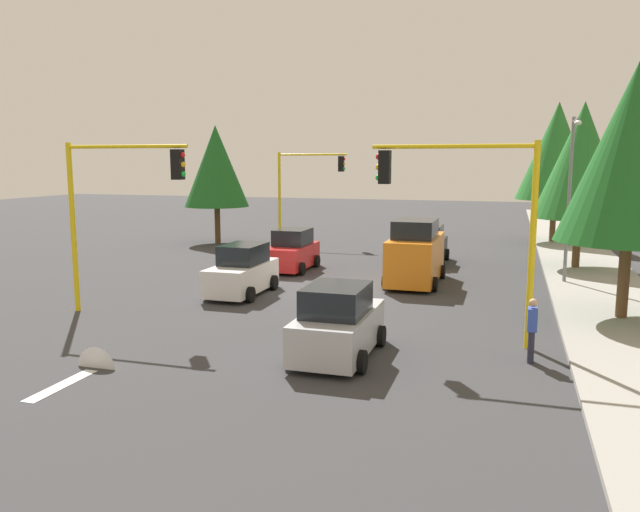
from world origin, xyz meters
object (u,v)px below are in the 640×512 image
Objects in this scene: car_silver at (338,324)px; car_white at (242,272)px; traffic_signal_near_right at (116,194)px; tree_roadside_far at (557,151)px; pedestrian_crossing at (532,328)px; traffic_signal_far_right at (306,179)px; traffic_signal_near_left at (467,202)px; car_black at (427,246)px; tree_roadside_near at (633,153)px; tree_opposite_side at (216,166)px; street_lamp_curbside at (571,182)px; car_red at (292,252)px; tree_roadside_mid at (582,160)px; delivery_van_orange at (416,254)px.

car_white is at bearing -138.72° from car_silver.
traffic_signal_near_right is 28.47m from tree_roadside_far.
pedestrian_crossing is (25.27, -1.95, -4.91)m from tree_roadside_far.
car_white is at bearing 9.42° from traffic_signal_far_right.
car_black is at bearing -168.44° from traffic_signal_near_left.
tree_roadside_far reaches higher than traffic_signal_far_right.
car_white is (-0.21, -13.59, -4.55)m from tree_roadside_near.
traffic_signal_near_right reaches higher than traffic_signal_far_right.
car_white is 1.00× the size of car_black.
tree_roadside_near is at bearing 56.93° from tree_opposite_side.
street_lamp_curbside reaches higher than car_red.
tree_roadside_near is 20.03m from tree_roadside_far.
car_black is (6.00, 8.56, -3.18)m from traffic_signal_far_right.
car_white is at bearing -115.57° from traffic_signal_near_left.
car_red is (8.02, 7.91, -3.98)m from tree_opposite_side.
traffic_signal_near_left is 1.49× the size of car_silver.
tree_roadside_near is 2.13× the size of car_white.
car_silver is at bearing 24.90° from car_red.
traffic_signal_near_right is at bearing -95.47° from pedestrian_crossing.
tree_roadside_near reaches higher than traffic_signal_near_left.
traffic_signal_near_right is 1.01× the size of traffic_signal_far_right.
traffic_signal_far_right is 0.70× the size of tree_roadside_near.
tree_roadside_far reaches higher than traffic_signal_near_right.
tree_roadside_mid is at bearing 79.22° from tree_opposite_side.
pedestrian_crossing is at bearing 17.13° from car_black.
traffic_signal_near_left is at bearing -124.59° from pedestrian_crossing.
tree_opposite_side is 11.95m from car_red.
tree_roadside_mid is 14.36m from car_red.
tree_opposite_side is at bearing -112.55° from street_lamp_curbside.
car_red is 0.96× the size of car_white.
car_white is at bearing -117.25° from pedestrian_crossing.
delivery_van_orange is 7.47m from car_white.
tree_roadside_near is (-4.00, 16.22, 1.33)m from traffic_signal_near_right.
car_silver is (10.66, -0.49, -0.39)m from delivery_van_orange.
delivery_van_orange is 2.82× the size of pedestrian_crossing.
tree_roadside_mid reaches higher than car_black.
delivery_van_orange is (11.62, 8.81, -2.79)m from traffic_signal_far_right.
traffic_signal_far_right is 1.00× the size of traffic_signal_near_left.
car_white is at bearing -0.06° from car_red.
traffic_signal_far_right reaches higher than car_silver.
car_white is 2.29× the size of pedestrian_crossing.
street_lamp_curbside is 1.88× the size of car_red.
traffic_signal_far_right is 25.26m from pedestrian_crossing.
pedestrian_crossing is at bearing 55.41° from traffic_signal_near_left.
street_lamp_curbside is at bearing 55.13° from traffic_signal_far_right.
traffic_signal_near_right is 0.73× the size of tree_roadside_mid.
car_silver is at bearing -14.70° from tree_roadside_far.
street_lamp_curbside is 0.88× the size of tree_roadside_mid.
tree_opposite_side is at bearing -150.16° from car_white.
car_white is 11.97m from pedestrian_crossing.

